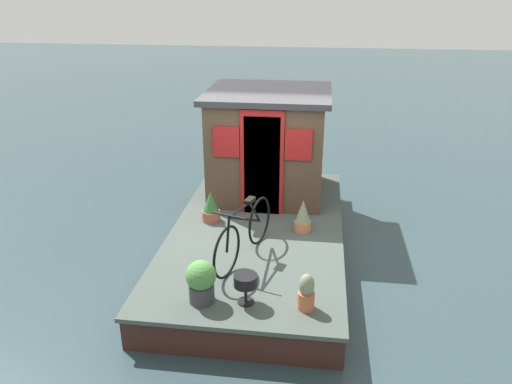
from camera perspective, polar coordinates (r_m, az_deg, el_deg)
ground_plane at (r=8.29m, az=0.18°, el=-7.16°), size 60.00×60.00×0.00m
houseboat_deck at (r=8.16m, az=0.19°, el=-5.62°), size 5.21×2.73×0.50m
houseboat_cabin at (r=9.06m, az=1.42°, el=5.70°), size 2.08×2.18×1.93m
bicycle at (r=6.99m, az=-1.37°, el=-4.76°), size 1.71×0.65×0.88m
potted_plant_geranium at (r=6.17m, az=-6.35°, el=-10.15°), size 0.38×0.38×0.56m
potted_plant_rosemary at (r=8.19m, az=-5.22°, el=-1.75°), size 0.30×0.30×0.52m
potted_plant_ivy at (r=6.07m, az=5.83°, el=-11.47°), size 0.21×0.21×0.48m
potted_plant_basil at (r=7.85m, az=5.42°, el=-2.83°), size 0.26×0.26×0.54m
charcoal_grill at (r=6.11m, az=-1.20°, el=-10.35°), size 0.29×0.29×0.39m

